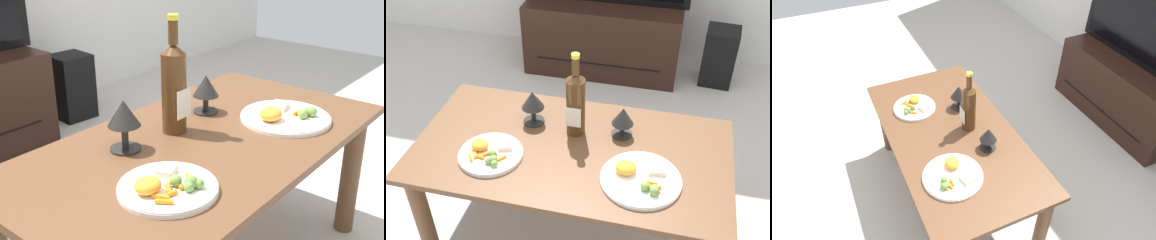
# 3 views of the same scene
# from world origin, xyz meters

# --- Properties ---
(ground_plane) EXTENTS (6.40, 6.40, 0.00)m
(ground_plane) POSITION_xyz_m (0.00, 0.00, 0.00)
(ground_plane) COLOR #B7B2A8
(dining_table) EXTENTS (1.24, 0.66, 0.50)m
(dining_table) POSITION_xyz_m (0.00, 0.00, 0.41)
(dining_table) COLOR brown
(dining_table) RESTS_ON ground_plane
(tv_stand) EXTENTS (1.03, 0.48, 0.49)m
(tv_stand) POSITION_xyz_m (-0.15, 1.50, 0.24)
(tv_stand) COLOR black
(tv_stand) RESTS_ON ground_plane
(floor_speaker) EXTENTS (0.22, 0.22, 0.39)m
(floor_speaker) POSITION_xyz_m (0.63, 1.48, 0.19)
(floor_speaker) COLOR black
(floor_speaker) RESTS_ON ground_plane
(wine_bottle) EXTENTS (0.08, 0.08, 0.36)m
(wine_bottle) POSITION_xyz_m (-0.01, 0.11, 0.65)
(wine_bottle) COLOR #4C2D14
(wine_bottle) RESTS_ON dining_table
(goblet_left) EXTENTS (0.09, 0.09, 0.15)m
(goblet_left) POSITION_xyz_m (-0.19, 0.13, 0.61)
(goblet_left) COLOR black
(goblet_left) RESTS_ON dining_table
(goblet_right) EXTENTS (0.09, 0.09, 0.13)m
(goblet_right) POSITION_xyz_m (0.18, 0.13, 0.59)
(goblet_right) COLOR black
(goblet_right) RESTS_ON dining_table
(dinner_plate_left) EXTENTS (0.25, 0.25, 0.05)m
(dinner_plate_left) POSITION_xyz_m (-0.29, -0.12, 0.52)
(dinner_plate_left) COLOR white
(dinner_plate_left) RESTS_ON dining_table
(dinner_plate_right) EXTENTS (0.29, 0.29, 0.05)m
(dinner_plate_right) POSITION_xyz_m (0.29, -0.12, 0.52)
(dinner_plate_right) COLOR white
(dinner_plate_right) RESTS_ON dining_table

